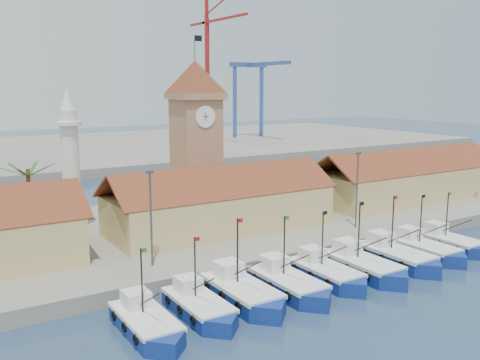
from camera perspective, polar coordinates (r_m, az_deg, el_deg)
ground at (r=48.53m, az=10.06°, el=-12.12°), size 400.00×400.00×0.00m
quay at (r=67.04m, az=-3.80°, el=-5.04°), size 140.00×32.00×1.50m
terminal at (r=147.34m, az=-19.84°, el=2.77°), size 240.00×80.00×2.00m
boat_0 at (r=41.50m, az=-9.85°, el=-15.03°), size 3.27×8.95×6.77m
boat_1 at (r=43.86m, az=-4.25°, el=-13.48°), size 3.25×8.89×6.73m
boat_2 at (r=46.17m, az=0.35°, el=-12.09°), size 3.66×10.04×7.59m
boat_3 at (r=48.32m, az=5.32°, el=-11.14°), size 3.52×9.64×7.30m
boat_4 at (r=51.43m, az=9.33°, el=-9.93°), size 3.39×9.30×7.04m
boat_5 at (r=53.87m, az=13.12°, el=-9.07°), size 3.63×9.96×7.53m
boat_6 at (r=57.62m, az=16.48°, el=-7.96°), size 3.63×9.95×7.53m
boat_7 at (r=61.14m, az=19.18°, el=-7.11°), size 3.41×9.33×7.06m
boat_8 at (r=64.81m, az=21.62°, el=-6.32°), size 3.28×8.98×6.80m
hall_center at (r=62.86m, az=-2.10°, el=-3.00°), size 27.04×10.13×7.61m
hall_right at (r=83.21m, az=17.37°, el=-0.23°), size 31.20×10.13×7.61m
clock_tower at (r=66.79m, az=-4.72°, el=4.68°), size 5.80×5.80×22.70m
minaret at (r=63.61m, az=-17.64°, el=1.94°), size 3.00×3.00×16.30m
palm_tree at (r=61.22m, az=-21.52°, el=-1.90°), size 5.60×5.03×8.39m
lamp_posts at (r=55.96m, az=2.42°, el=-2.03°), size 80.70×0.25×9.03m
crane_red_right at (r=156.32m, az=-3.30°, el=12.59°), size 1.00×31.15×41.87m
gantry at (r=167.59m, az=1.54°, el=10.70°), size 13.00×22.00×23.20m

